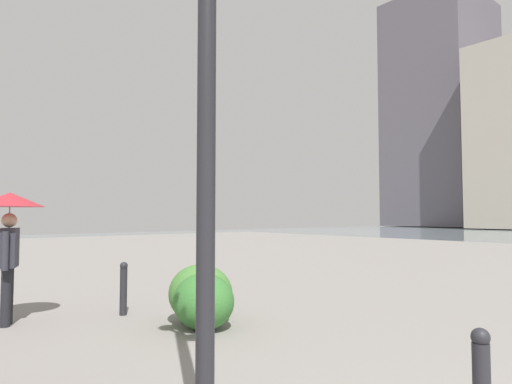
{
  "coord_description": "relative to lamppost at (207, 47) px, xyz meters",
  "views": [
    {
      "loc": [
        0.44,
        2.58,
        1.68
      ],
      "look_at": [
        9.65,
        -5.12,
        2.31
      ],
      "focal_mm": 31.01,
      "sensor_mm": 36.0,
      "label": 1
    }
  ],
  "objects": [
    {
      "name": "building_highrise",
      "position": [
        32.92,
        -67.82,
        15.52
      ],
      "size": [
        13.58,
        15.46,
        39.01
      ],
      "color": "#5B5660",
      "rests_on": "ground"
    },
    {
      "name": "bollard_mid",
      "position": [
        4.45,
        -1.29,
        -2.49
      ],
      "size": [
        0.13,
        0.13,
        0.89
      ],
      "color": "#232328",
      "rests_on": "ground"
    },
    {
      "name": "lamppost",
      "position": [
        0.0,
        0.0,
        0.0
      ],
      "size": [
        0.98,
        0.28,
        4.5
      ],
      "color": "#232328",
      "rests_on": "ground"
    },
    {
      "name": "shrub_round",
      "position": [
        3.15,
        -1.99,
        -2.5
      ],
      "size": [
        1.07,
        0.96,
        0.91
      ],
      "color": "#477F38",
      "rests_on": "ground"
    },
    {
      "name": "pedestrian",
      "position": [
        4.93,
        0.36,
        -1.35
      ],
      "size": [
        1.0,
        1.0,
        2.03
      ],
      "color": "black",
      "rests_on": "ground"
    },
    {
      "name": "shrub_low",
      "position": [
        2.79,
        -1.81,
        -2.54
      ],
      "size": [
        0.96,
        0.87,
        0.82
      ],
      "color": "#387533",
      "rests_on": "ground"
    }
  ]
}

